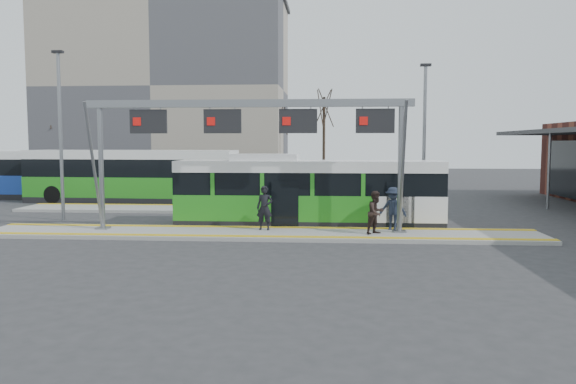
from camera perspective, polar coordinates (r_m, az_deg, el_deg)
name	(u,v)px	position (r m, az deg, el deg)	size (l,w,h in m)	color
ground	(260,235)	(22.28, -2.90, -4.42)	(120.00, 120.00, 0.00)	#2D2D30
platform_main	(260,233)	(22.27, -2.90, -4.23)	(22.00, 3.00, 0.15)	gray
platform_second	(205,209)	(30.77, -8.45, -1.72)	(20.00, 3.00, 0.15)	gray
tactile_main	(260,231)	(22.26, -2.90, -4.01)	(22.00, 2.65, 0.02)	gold
tactile_second	(209,205)	(31.88, -8.00, -1.32)	(20.00, 0.35, 0.02)	gold
gantry	(251,126)	(22.29, -3.76, 6.67)	(13.00, 1.68, 5.20)	slate
apartment_block	(168,89)	(60.44, -12.06, 10.18)	(24.50, 12.50, 18.40)	gray
hero_bus	(308,193)	(24.63, 2.04, -0.12)	(11.53, 2.46, 3.16)	black
bg_bus_green	(132,177)	(35.81, -15.57, 1.52)	(12.95, 3.28, 3.21)	black
bg_bus_blue	(52,175)	(40.04, -22.85, 1.60)	(12.01, 2.85, 3.12)	black
passenger_a	(265,208)	(22.58, -2.39, -1.63)	(0.65, 0.43, 1.78)	black
passenger_b	(376,212)	(21.84, 8.93, -2.07)	(0.81, 0.63, 1.66)	black
passenger_c	(393,208)	(23.00, 10.60, -1.65)	(1.12, 0.64, 1.73)	#1E2636
tree_left	(279,119)	(53.90, -0.95, 7.44)	(1.40, 1.40, 7.84)	#382B21
tree_mid	(324,109)	(56.69, 3.68, 8.44)	(1.40, 1.40, 9.31)	#382B21
tree_far	(56,111)	(58.90, -22.52, 7.58)	(1.40, 1.40, 8.81)	#382B21
lamp_west	(60,131)	(28.37, -22.11, 5.74)	(0.50, 0.25, 7.90)	slate
lamp_east	(424,137)	(27.87, 13.67, 5.48)	(0.50, 0.25, 7.41)	slate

